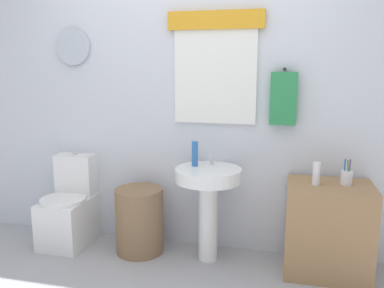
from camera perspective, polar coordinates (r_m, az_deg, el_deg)
name	(u,v)px	position (r m, az deg, el deg)	size (l,w,h in m)	color
back_wall	(193,92)	(3.30, 0.16, 7.38)	(4.40, 0.18, 2.60)	silver
toilet	(70,210)	(3.66, -17.04, -8.96)	(0.38, 0.51, 0.77)	white
laundry_hamper	(139,220)	(3.36, -7.54, -10.78)	(0.39, 0.39, 0.54)	#846647
pedestal_sink	(208,191)	(3.11, 2.35, -6.77)	(0.51, 0.51, 0.75)	white
faucet	(212,159)	(3.16, 2.82, -2.11)	(0.03, 0.03, 0.10)	silver
wooden_cabinet	(328,229)	(3.14, 18.84, -11.47)	(0.60, 0.44, 0.68)	#9E754C
soap_bottle	(195,154)	(3.11, 0.40, -1.40)	(0.05, 0.05, 0.20)	#2D6BB7
lotion_bottle	(316,174)	(2.96, 17.37, -4.06)	(0.05, 0.05, 0.17)	white
toothbrush_cup	(347,177)	(3.05, 21.25, -4.44)	(0.08, 0.08, 0.19)	silver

